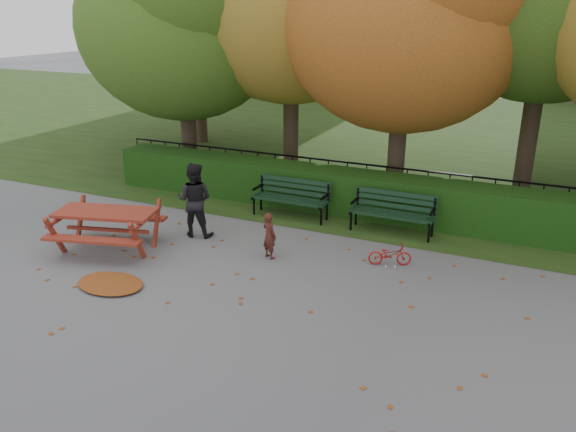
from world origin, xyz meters
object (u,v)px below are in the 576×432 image
at_px(bench_right, 393,209).
at_px(child, 269,236).
at_px(bench_left, 292,195).
at_px(adult, 195,200).
at_px(picnic_table, 106,220).
at_px(bicycle, 390,255).
at_px(tree_a, 186,11).

distance_m(bench_right, child, 2.96).
height_order(bench_left, child, child).
bearing_deg(adult, bench_left, -138.06).
height_order(picnic_table, bicycle, picnic_table).
bearing_deg(adult, tree_a, -68.89).
bearing_deg(bench_left, tree_a, 154.24).
relative_size(bench_left, bicycle, 2.23).
bearing_deg(child, bench_right, -103.66).
bearing_deg(child, adult, 13.23).
bearing_deg(bench_right, child, -128.37).
bearing_deg(tree_a, bench_right, -16.61).
distance_m(bench_right, adult, 4.26).
bearing_deg(adult, child, 156.29).
relative_size(tree_a, bicycle, 9.27).
bearing_deg(child, bench_left, -51.64).
distance_m(tree_a, bench_right, 7.69).
bearing_deg(bicycle, tree_a, 40.32).
relative_size(picnic_table, adult, 1.43).
xyz_separation_m(tree_a, bicycle, (6.68, -3.54, -4.31)).
bearing_deg(picnic_table, tree_a, 89.02).
distance_m(tree_a, picnic_table, 6.60).
height_order(adult, bicycle, adult).
relative_size(tree_a, bench_right, 4.16).
relative_size(tree_a, bench_left, 4.16).
bearing_deg(bench_left, bicycle, -30.89).
relative_size(picnic_table, child, 2.44).
distance_m(child, bicycle, 2.33).
xyz_separation_m(tree_a, bench_left, (3.89, -1.88, -4.00)).
bearing_deg(bicycle, adult, 71.78).
height_order(bench_left, picnic_table, picnic_table).
distance_m(picnic_table, child, 3.29).
distance_m(bench_right, bicycle, 1.74).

